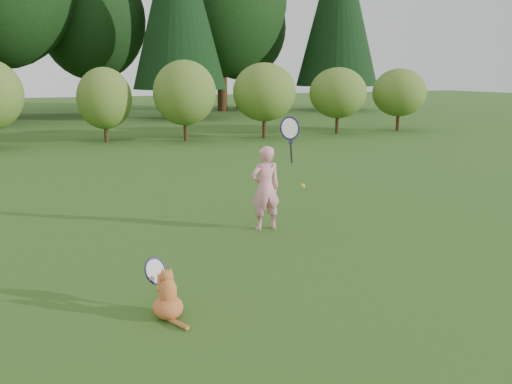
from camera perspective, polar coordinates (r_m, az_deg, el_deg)
name	(u,v)px	position (r m, az deg, el deg)	size (l,w,h in m)	color
ground	(268,257)	(7.51, 1.18, -6.52)	(100.00, 100.00, 0.00)	#305518
shrub_row	(95,102)	(19.67, -15.79, 8.68)	(28.00, 3.00, 2.80)	#526820
child	(266,186)	(8.65, 1.03, 0.60)	(0.73, 0.45, 1.93)	pink
cat	(167,292)	(5.75, -8.89, -9.84)	(0.39, 0.75, 0.67)	#C04A25
tennis_ball	(303,186)	(8.89, 4.70, 0.60)	(0.07, 0.07, 0.07)	gold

